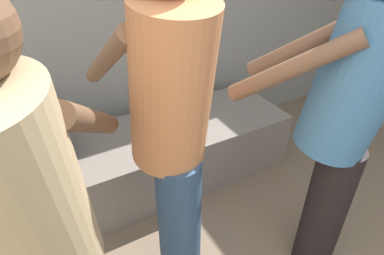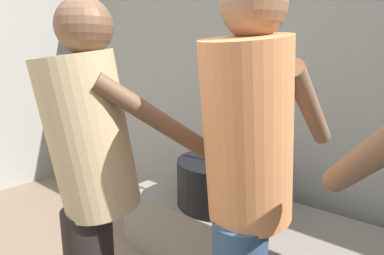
% 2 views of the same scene
% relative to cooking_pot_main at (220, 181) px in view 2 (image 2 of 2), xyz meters
% --- Properties ---
extents(block_enclosure_rear, '(5.60, 0.20, 2.07)m').
position_rel_cooking_pot_main_xyz_m(block_enclosure_rear, '(0.20, 0.54, 0.47)').
color(block_enclosure_rear, gray).
rests_on(block_enclosure_rear, ground_plane).
extents(cooking_pot_main, '(0.55, 0.55, 0.75)m').
position_rel_cooking_pot_main_xyz_m(cooking_pot_main, '(0.00, 0.00, 0.00)').
color(cooking_pot_main, black).
rests_on(cooking_pot_main, hearth_ledge).
extents(cook_in_tan_shirt, '(0.57, 0.73, 1.56)m').
position_rel_cooking_pot_main_xyz_m(cook_in_tan_shirt, '(0.05, -0.96, 0.33)').
color(cook_in_tan_shirt, black).
rests_on(cook_in_tan_shirt, ground_plane).
extents(cook_in_orange_shirt, '(0.38, 0.69, 1.62)m').
position_rel_cooking_pot_main_xyz_m(cook_in_orange_shirt, '(0.59, -0.69, 0.37)').
color(cook_in_orange_shirt, navy).
rests_on(cook_in_orange_shirt, ground_plane).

